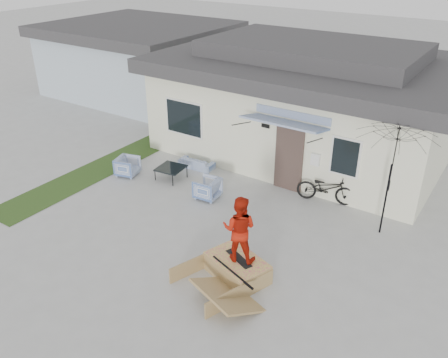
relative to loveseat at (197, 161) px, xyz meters
The scene contains 13 objects.
ground 4.76m from the loveseat, 59.47° to the right, with size 90.00×90.00×0.00m, color #A6A6A3.
grass_strip 3.49m from the loveseat, 143.08° to the right, with size 1.40×8.00×0.01m, color #264018.
house 4.89m from the loveseat, 58.23° to the left, with size 10.80×8.49×4.10m.
neighbor_house 10.13m from the loveseat, 143.85° to the left, with size 8.60×7.60×3.50m.
loveseat is the anchor object (origin of this frame).
armchair_left 2.42m from the loveseat, 132.17° to the right, with size 0.70×0.66×0.72m, color #38599F.
armchair_right 2.24m from the loveseat, 44.45° to the right, with size 0.72×0.67×0.74m, color #38599F.
coffee_table 1.20m from the loveseat, 99.55° to the right, with size 0.86×0.86×0.42m, color black.
bicycle 4.79m from the loveseat, ahead, with size 0.63×1.81×1.16m, color black.
patio_umbrella 6.91m from the loveseat, ahead, with size 2.44×2.31×2.20m.
skate_ramp 6.17m from the loveseat, 44.07° to the right, with size 1.46×1.94×0.49m, color olive, non-canonical shape.
skateboard 6.15m from the loveseat, 43.66° to the right, with size 0.86×0.21×0.05m, color black.
skater 6.25m from the loveseat, 43.66° to the right, with size 0.81×0.63×1.67m, color #AF1A0A.
Camera 1 is at (6.75, -7.83, 7.29)m, focal length 37.33 mm.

